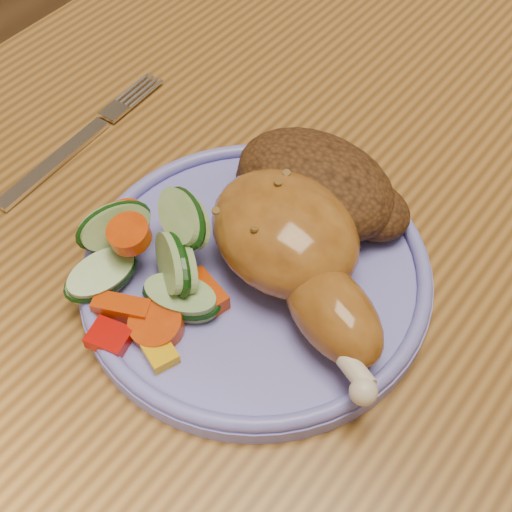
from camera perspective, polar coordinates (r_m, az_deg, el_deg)
name	(u,v)px	position (r m, az deg, el deg)	size (l,w,h in m)	color
dining_table	(447,319)	(0.58, 15.00, -4.93)	(0.90, 1.40, 0.75)	#8E5E26
plate	(256,275)	(0.48, 0.00, -1.54)	(0.23, 0.23, 0.01)	#706FD1
plate_rim	(256,265)	(0.47, 0.00, -0.75)	(0.23, 0.23, 0.01)	#706FD1
chicken_leg	(296,251)	(0.45, 3.21, 0.42)	(0.17, 0.12, 0.06)	#985C1F
rice_pilaf	(318,187)	(0.50, 5.01, 5.55)	(0.13, 0.09, 0.05)	#492A12
vegetable_pile	(149,262)	(0.46, -8.58, -0.49)	(0.12, 0.13, 0.06)	#A50A05
fork	(77,143)	(0.58, -14.13, 8.77)	(0.02, 0.16, 0.00)	silver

